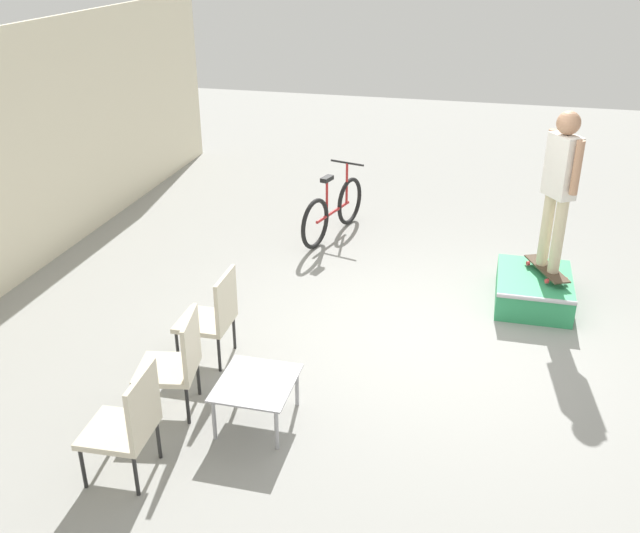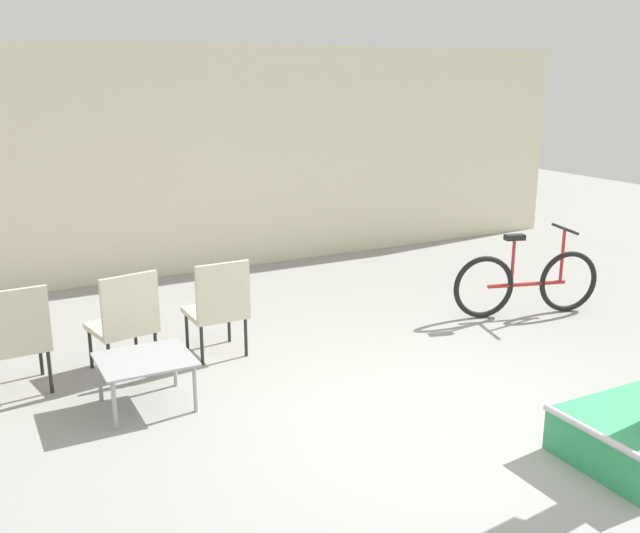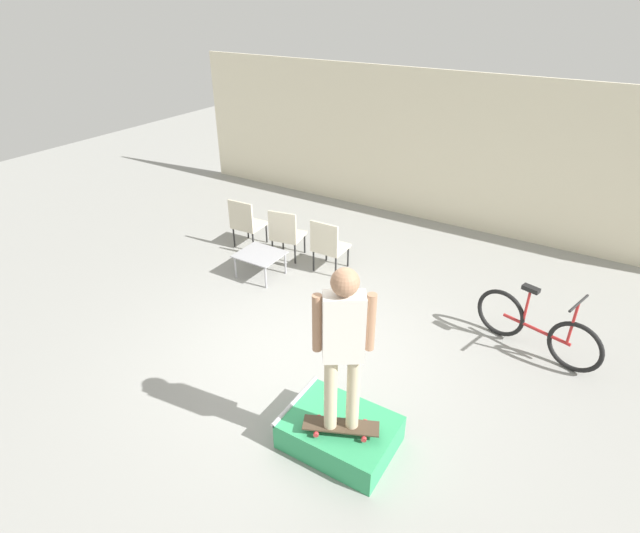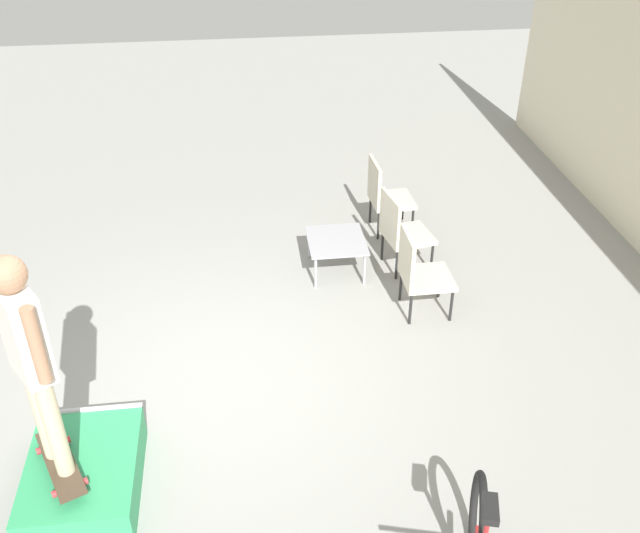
% 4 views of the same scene
% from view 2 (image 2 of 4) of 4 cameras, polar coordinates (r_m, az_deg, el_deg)
% --- Properties ---
extents(ground_plane, '(24.00, 24.00, 0.00)m').
position_cam_2_polar(ground_plane, '(5.67, 8.51, -12.61)').
color(ground_plane, gray).
extents(house_wall_back, '(12.00, 0.06, 3.00)m').
position_cam_2_polar(house_wall_back, '(9.69, -9.38, 8.30)').
color(house_wall_back, beige).
rests_on(house_wall_back, ground_plane).
extents(coffee_table, '(0.74, 0.66, 0.42)m').
position_cam_2_polar(coffee_table, '(5.95, -13.80, -7.58)').
color(coffee_table, '#9E9EA3').
rests_on(coffee_table, ground_plane).
extents(patio_chair_left, '(0.55, 0.55, 0.96)m').
position_cam_2_polar(patio_chair_left, '(6.47, -23.17, -5.13)').
color(patio_chair_left, black).
rests_on(patio_chair_left, ground_plane).
extents(patio_chair_center, '(0.61, 0.61, 0.96)m').
position_cam_2_polar(patio_chair_center, '(6.58, -15.33, -4.08)').
color(patio_chair_center, black).
rests_on(patio_chair_center, ground_plane).
extents(patio_chair_right, '(0.53, 0.53, 0.96)m').
position_cam_2_polar(patio_chair_right, '(6.80, -8.13, -3.05)').
color(patio_chair_right, black).
rests_on(patio_chair_right, ground_plane).
extents(bicycle, '(1.69, 0.63, 0.98)m').
position_cam_2_polar(bicycle, '(8.28, 16.22, -1.22)').
color(bicycle, black).
rests_on(bicycle, ground_plane).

